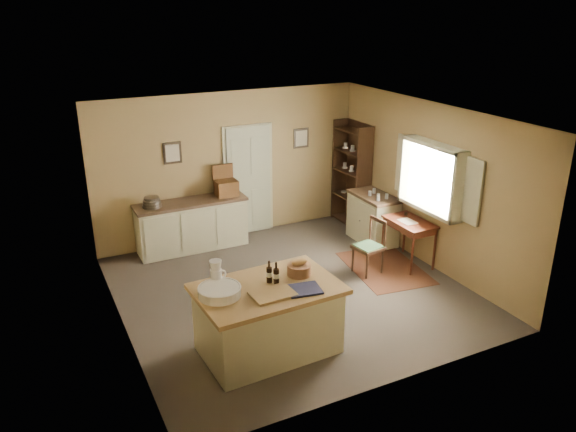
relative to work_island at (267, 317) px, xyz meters
name	(u,v)px	position (x,y,z in m)	size (l,w,h in m)	color
ground	(291,291)	(0.97, 1.26, -0.48)	(5.00, 5.00, 0.00)	#4E433C
wall_back	(230,166)	(0.97, 3.76, 0.87)	(5.00, 0.10, 2.70)	olive
wall_front	(396,281)	(0.97, -1.24, 0.87)	(5.00, 0.10, 2.70)	olive
wall_left	(115,239)	(-1.53, 1.26, 0.87)	(0.10, 5.00, 2.70)	olive
wall_right	(428,185)	(3.47, 1.26, 0.87)	(0.10, 5.00, 2.70)	olive
ceiling	(292,116)	(0.97, 1.26, 2.22)	(5.00, 5.00, 0.00)	silver
door	(249,179)	(1.32, 3.73, 0.57)	(0.97, 0.06, 2.11)	#A9AE91
framed_prints	(240,145)	(1.17, 3.74, 1.24)	(2.82, 0.02, 0.38)	black
window	(433,177)	(3.39, 1.06, 1.07)	(0.25, 1.99, 1.12)	#BFBB95
work_island	(267,317)	(0.00, 0.00, 0.00)	(1.79, 1.21, 1.20)	#BFBB95
sideboard	(192,223)	(0.11, 3.46, 0.00)	(1.96, 0.56, 1.18)	#BFBB95
rug	(385,268)	(2.72, 1.27, -0.48)	(1.10, 1.60, 0.01)	#482315
writing_desk	(410,226)	(3.17, 1.27, 0.19)	(0.54, 0.88, 0.82)	#3C190F
desk_chair	(368,248)	(2.37, 1.27, -0.04)	(0.41, 0.41, 0.89)	black
right_cabinet	(373,218)	(3.17, 2.32, -0.02)	(0.56, 1.00, 0.99)	#BFBB95
shelving_unit	(353,174)	(3.32, 3.26, 0.53)	(0.34, 0.91, 2.02)	black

